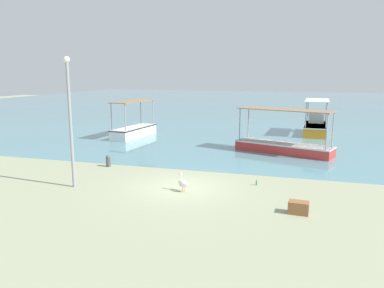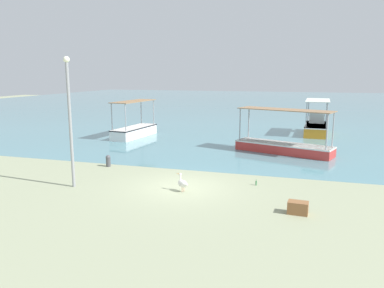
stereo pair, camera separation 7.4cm
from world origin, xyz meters
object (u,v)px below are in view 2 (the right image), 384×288
object	(u,v)px
cargo_crate	(298,208)
lamp_post	(70,115)
fishing_boat_center	(134,130)
glass_bottle	(256,183)
fishing_boat_far_right	(316,126)
fishing_boat_near_right	(284,145)
pelican	(183,183)
mooring_bollard	(108,160)

from	to	relation	value
cargo_crate	lamp_post	bearing A→B (deg)	176.81
fishing_boat_center	cargo_crate	world-z (taller)	fishing_boat_center
fishing_boat_center	glass_bottle	xyz separation A→B (m)	(11.15, -10.57, -0.48)
fishing_boat_far_right	lamp_post	size ratio (longest dim) A/B	0.88
fishing_boat_near_right	pelican	world-z (taller)	fishing_boat_near_right
lamp_post	cargo_crate	xyz separation A→B (m)	(9.84, -0.55, -3.03)
fishing_boat_center	pelican	size ratio (longest dim) A/B	6.30
lamp_post	glass_bottle	size ratio (longest dim) A/B	21.48
pelican	mooring_bollard	distance (m)	6.15
fishing_boat_center	cargo_crate	distance (m)	18.95
fishing_boat_center	fishing_boat_far_right	size ratio (longest dim) A/B	0.98
fishing_boat_far_right	glass_bottle	xyz separation A→B (m)	(-2.99, -16.42, -0.58)
mooring_bollard	cargo_crate	xyz separation A→B (m)	(10.21, -4.35, -0.11)
fishing_boat_far_right	fishing_boat_center	bearing A→B (deg)	-157.54
cargo_crate	glass_bottle	xyz separation A→B (m)	(-1.91, 3.15, -0.12)
fishing_boat_far_right	lamp_post	distance (m)	22.08
mooring_bollard	cargo_crate	distance (m)	11.10
fishing_boat_center	mooring_bollard	xyz separation A→B (m)	(2.86, -9.37, -0.24)
fishing_boat_far_right	glass_bottle	size ratio (longest dim) A/B	18.97
fishing_boat_near_right	cargo_crate	distance (m)	10.87
pelican	cargo_crate	world-z (taller)	pelican
fishing_boat_center	mooring_bollard	distance (m)	9.80
cargo_crate	glass_bottle	bearing A→B (deg)	121.28
lamp_post	fishing_boat_center	bearing A→B (deg)	103.75
fishing_boat_far_right	mooring_bollard	size ratio (longest dim) A/B	7.91
fishing_boat_center	fishing_boat_near_right	xyz separation A→B (m)	(11.93, -2.91, -0.06)
fishing_boat_center	fishing_boat_near_right	distance (m)	12.28
cargo_crate	glass_bottle	distance (m)	3.69
lamp_post	fishing_boat_near_right	bearing A→B (deg)	49.69
fishing_boat_center	lamp_post	size ratio (longest dim) A/B	0.87
fishing_boat_near_right	mooring_bollard	size ratio (longest dim) A/B	9.93
fishing_boat_near_right	lamp_post	bearing A→B (deg)	-130.31
fishing_boat_near_right	mooring_bollard	world-z (taller)	fishing_boat_near_right
mooring_bollard	glass_bottle	bearing A→B (deg)	-8.25
lamp_post	mooring_bollard	distance (m)	4.81
mooring_bollard	glass_bottle	world-z (taller)	mooring_bollard
fishing_boat_center	lamp_post	world-z (taller)	lamp_post
lamp_post	glass_bottle	bearing A→B (deg)	18.18
fishing_boat_near_right	lamp_post	size ratio (longest dim) A/B	1.11
fishing_boat_near_right	pelican	xyz separation A→B (m)	(-3.74, -9.53, -0.15)
pelican	lamp_post	xyz separation A→B (m)	(-4.96, -0.74, 2.88)
lamp_post	glass_bottle	distance (m)	8.92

